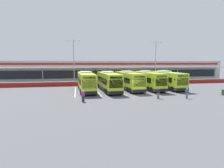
{
  "coord_description": "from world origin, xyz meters",
  "views": [
    {
      "loc": [
        -10.17,
        -30.02,
        5.4
      ],
      "look_at": [
        -3.86,
        3.0,
        1.6
      ],
      "focal_mm": 29.81,
      "sensor_mm": 36.0,
      "label": 1
    }
  ],
  "objects": [
    {
      "name": "coach_bus_left_centre",
      "position": [
        -4.12,
        5.26,
        1.79
      ],
      "size": [
        3.28,
        12.24,
        3.78
      ],
      "color": "#B7DB2D",
      "rests_on": "ground"
    },
    {
      "name": "red_barrier_wall",
      "position": [
        0.0,
        14.5,
        0.56
      ],
      "size": [
        60.0,
        0.4,
        1.1
      ],
      "color": "maroon",
      "rests_on": "ground"
    },
    {
      "name": "bay_stripe_west",
      "position": [
        -6.3,
        6.0,
        0.0
      ],
      "size": [
        0.14,
        13.0,
        0.01
      ],
      "primitive_type": "cube",
      "color": "silver",
      "rests_on": "ground"
    },
    {
      "name": "bay_stripe_east",
      "position": [
        10.5,
        6.0,
        0.0
      ],
      "size": [
        0.14,
        13.0,
        0.01
      ],
      "primitive_type": "cube",
      "color": "silver",
      "rests_on": "ground"
    },
    {
      "name": "bay_stripe_mid_west",
      "position": [
        -2.1,
        6.0,
        0.0
      ],
      "size": [
        0.14,
        13.0,
        0.01
      ],
      "primitive_type": "cube",
      "color": "silver",
      "rests_on": "ground"
    },
    {
      "name": "terminal_building",
      "position": [
        -0.0,
        26.91,
        3.01
      ],
      "size": [
        70.0,
        13.0,
        6.0
      ],
      "color": "silver",
      "rests_on": "ground"
    },
    {
      "name": "bay_stripe_mid_east",
      "position": [
        6.3,
        6.0,
        0.0
      ],
      "size": [
        0.14,
        13.0,
        0.01
      ],
      "primitive_type": "cube",
      "color": "silver",
      "rests_on": "ground"
    },
    {
      "name": "bay_stripe_centre",
      "position": [
        2.1,
        6.0,
        0.0
      ],
      "size": [
        0.14,
        13.0,
        0.01
      ],
      "primitive_type": "cube",
      "color": "silver",
      "rests_on": "ground"
    },
    {
      "name": "pedestrian_with_handbag",
      "position": [
        2.02,
        -3.82,
        0.86
      ],
      "size": [
        0.64,
        0.45,
        1.62
      ],
      "color": "slate",
      "rests_on": "ground"
    },
    {
      "name": "coach_bus_centre",
      "position": [
        0.22,
        6.26,
        1.79
      ],
      "size": [
        3.28,
        12.24,
        3.78
      ],
      "color": "#B7DB2D",
      "rests_on": "ground"
    },
    {
      "name": "lamp_post_west",
      "position": [
        -10.74,
        16.77,
        6.29
      ],
      "size": [
        3.24,
        0.28,
        11.0
      ],
      "color": "#9E9EA3",
      "rests_on": "ground"
    },
    {
      "name": "coach_bus_leftmost",
      "position": [
        -8.42,
        5.83,
        1.79
      ],
      "size": [
        3.28,
        12.24,
        3.78
      ],
      "color": "#B7DB2D",
      "rests_on": "ground"
    },
    {
      "name": "litter_bin",
      "position": [
        14.03,
        -3.19,
        0.47
      ],
      "size": [
        0.54,
        0.54,
        0.93
      ],
      "color": "#2D5133",
      "rests_on": "ground"
    },
    {
      "name": "lamp_post_centre",
      "position": [
        10.32,
        16.18,
        6.29
      ],
      "size": [
        3.24,
        0.28,
        11.0
      ],
      "color": "#9E9EA3",
      "rests_on": "ground"
    },
    {
      "name": "coach_bus_right_centre",
      "position": [
        4.33,
        6.4,
        1.79
      ],
      "size": [
        3.28,
        12.24,
        3.78
      ],
      "color": "#B7DB2D",
      "rests_on": "ground"
    },
    {
      "name": "pedestrian_near_bin",
      "position": [
        -9.34,
        -4.16,
        0.87
      ],
      "size": [
        0.51,
        0.36,
        1.62
      ],
      "color": "#33333D",
      "rests_on": "ground"
    },
    {
      "name": "pedestrian_child",
      "position": [
        6.3,
        -4.72,
        0.87
      ],
      "size": [
        0.47,
        0.42,
        1.62
      ],
      "color": "slate",
      "rests_on": "ground"
    },
    {
      "name": "coach_bus_rightmost",
      "position": [
        8.51,
        6.5,
        1.79
      ],
      "size": [
        3.28,
        12.24,
        3.78
      ],
      "color": "#B7DB2D",
      "rests_on": "ground"
    },
    {
      "name": "bay_stripe_far_west",
      "position": [
        -10.5,
        6.0,
        0.0
      ],
      "size": [
        0.14,
        13.0,
        0.01
      ],
      "primitive_type": "cube",
      "color": "silver",
      "rests_on": "ground"
    },
    {
      "name": "ground_plane",
      "position": [
        0.0,
        0.0,
        0.0
      ],
      "size": [
        200.0,
        200.0,
        0.0
      ],
      "primitive_type": "plane",
      "color": "#4C4C51"
    }
  ]
}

